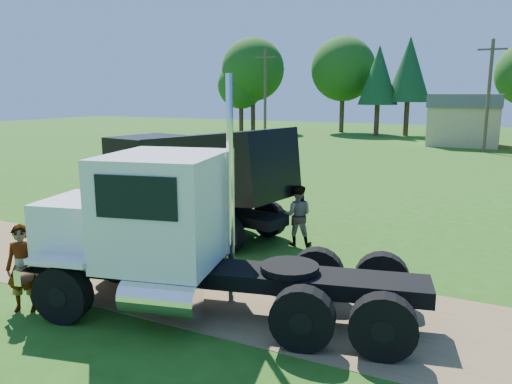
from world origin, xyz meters
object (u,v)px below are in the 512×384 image
at_px(white_semi_tractor, 170,232).
at_px(orange_pickup, 237,179).
at_px(black_dump_truck, 186,173).
at_px(spectator_a, 23,268).

relative_size(white_semi_tractor, orange_pickup, 1.86).
distance_m(white_semi_tractor, black_dump_truck, 6.55).
height_order(black_dump_truck, spectator_a, black_dump_truck).
bearing_deg(black_dump_truck, spectator_a, -75.75).
height_order(orange_pickup, spectator_a, spectator_a).
height_order(black_dump_truck, orange_pickup, black_dump_truck).
xyz_separation_m(orange_pickup, spectator_a, (2.37, -14.17, 0.33)).
xyz_separation_m(white_semi_tractor, spectator_a, (-2.86, -1.59, -0.79)).
distance_m(white_semi_tractor, spectator_a, 3.37).
xyz_separation_m(white_semi_tractor, orange_pickup, (-5.23, 12.58, -1.12)).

